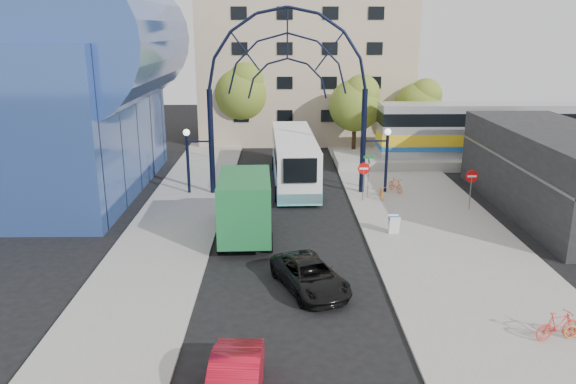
{
  "coord_description": "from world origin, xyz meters",
  "views": [
    {
      "loc": [
        -0.54,
        -22.3,
        10.74
      ],
      "look_at": [
        -0.09,
        6.0,
        2.46
      ],
      "focal_mm": 35.0,
      "sensor_mm": 36.0,
      "label": 1
    }
  ],
  "objects_px": {
    "street_name_sign": "(369,168)",
    "sandwich_board": "(394,222)",
    "tree_north_b": "(243,90)",
    "gateway_arch": "(287,64)",
    "bike_near_a": "(382,191)",
    "do_not_enter_sign": "(472,180)",
    "black_suv": "(310,276)",
    "bike_far_b": "(558,325)",
    "tree_north_a": "(357,102)",
    "green_truck": "(245,205)",
    "tree_north_c": "(420,103)",
    "bike_near_b": "(395,184)",
    "city_bus": "(294,158)",
    "train_car": "(535,130)",
    "stop_sign": "(364,172)"
  },
  "relations": [
    {
      "from": "tree_north_b",
      "to": "tree_north_c",
      "type": "height_order",
      "value": "tree_north_b"
    },
    {
      "from": "bike_near_a",
      "to": "street_name_sign",
      "type": "bearing_deg",
      "value": -177.32
    },
    {
      "from": "train_car",
      "to": "black_suv",
      "type": "bearing_deg",
      "value": -130.58
    },
    {
      "from": "bike_near_a",
      "to": "bike_near_b",
      "type": "xyz_separation_m",
      "value": [
        1.18,
        1.42,
        0.06
      ]
    },
    {
      "from": "tree_north_b",
      "to": "green_truck",
      "type": "distance_m",
      "value": 24.28
    },
    {
      "from": "do_not_enter_sign",
      "to": "tree_north_b",
      "type": "xyz_separation_m",
      "value": [
        -14.88,
        19.93,
        3.29
      ]
    },
    {
      "from": "tree_north_b",
      "to": "gateway_arch",
      "type": "bearing_deg",
      "value": -76.32
    },
    {
      "from": "tree_north_a",
      "to": "bike_far_b",
      "type": "xyz_separation_m",
      "value": [
        3.16,
        -30.7,
        -3.95
      ]
    },
    {
      "from": "sandwich_board",
      "to": "bike_near_a",
      "type": "height_order",
      "value": "sandwich_board"
    },
    {
      "from": "bike_near_b",
      "to": "bike_far_b",
      "type": "height_order",
      "value": "bike_far_b"
    },
    {
      "from": "gateway_arch",
      "to": "tree_north_b",
      "type": "distance_m",
      "value": 16.72
    },
    {
      "from": "gateway_arch",
      "to": "train_car",
      "type": "distance_m",
      "value": 22.27
    },
    {
      "from": "gateway_arch",
      "to": "tree_north_a",
      "type": "relative_size",
      "value": 1.95
    },
    {
      "from": "sandwich_board",
      "to": "tree_north_c",
      "type": "distance_m",
      "value": 23.17
    },
    {
      "from": "do_not_enter_sign",
      "to": "bike_near_a",
      "type": "height_order",
      "value": "do_not_enter_sign"
    },
    {
      "from": "bike_far_b",
      "to": "bike_near_a",
      "type": "bearing_deg",
      "value": -4.26
    },
    {
      "from": "train_car",
      "to": "do_not_enter_sign",
      "type": "bearing_deg",
      "value": -126.87
    },
    {
      "from": "train_car",
      "to": "street_name_sign",
      "type": "bearing_deg",
      "value": -147.58
    },
    {
      "from": "gateway_arch",
      "to": "bike_near_a",
      "type": "xyz_separation_m",
      "value": [
        6.11,
        -1.42,
        -8.01
      ]
    },
    {
      "from": "do_not_enter_sign",
      "to": "black_suv",
      "type": "distance_m",
      "value": 14.73
    },
    {
      "from": "city_bus",
      "to": "green_truck",
      "type": "height_order",
      "value": "green_truck"
    },
    {
      "from": "street_name_sign",
      "to": "train_car",
      "type": "distance_m",
      "value": 17.55
    },
    {
      "from": "stop_sign",
      "to": "bike_far_b",
      "type": "relative_size",
      "value": 1.41
    },
    {
      "from": "bike_near_a",
      "to": "tree_north_a",
      "type": "bearing_deg",
      "value": 94.17
    },
    {
      "from": "street_name_sign",
      "to": "tree_north_c",
      "type": "relative_size",
      "value": 0.43
    },
    {
      "from": "stop_sign",
      "to": "tree_north_a",
      "type": "distance_m",
      "value": 14.23
    },
    {
      "from": "do_not_enter_sign",
      "to": "bike_far_b",
      "type": "relative_size",
      "value": 1.39
    },
    {
      "from": "gateway_arch",
      "to": "tree_north_b",
      "type": "height_order",
      "value": "gateway_arch"
    },
    {
      "from": "train_car",
      "to": "bike_near_a",
      "type": "relative_size",
      "value": 15.46
    },
    {
      "from": "black_suv",
      "to": "street_name_sign",
      "type": "bearing_deg",
      "value": 50.19
    },
    {
      "from": "city_bus",
      "to": "bike_far_b",
      "type": "bearing_deg",
      "value": -69.75
    },
    {
      "from": "street_name_sign",
      "to": "train_car",
      "type": "xyz_separation_m",
      "value": [
        14.8,
        9.4,
        0.77
      ]
    },
    {
      "from": "street_name_sign",
      "to": "bike_near_b",
      "type": "height_order",
      "value": "street_name_sign"
    },
    {
      "from": "tree_north_b",
      "to": "black_suv",
      "type": "bearing_deg",
      "value": -81.36
    },
    {
      "from": "gateway_arch",
      "to": "bike_near_a",
      "type": "relative_size",
      "value": 8.4
    },
    {
      "from": "tree_north_a",
      "to": "green_truck",
      "type": "height_order",
      "value": "tree_north_a"
    },
    {
      "from": "gateway_arch",
      "to": "tree_north_a",
      "type": "distance_m",
      "value": 13.98
    },
    {
      "from": "do_not_enter_sign",
      "to": "green_truck",
      "type": "xyz_separation_m",
      "value": [
        -13.35,
        -4.05,
        -0.2
      ]
    },
    {
      "from": "stop_sign",
      "to": "tree_north_c",
      "type": "relative_size",
      "value": 0.38
    },
    {
      "from": "street_name_sign",
      "to": "sandwich_board",
      "type": "xyz_separation_m",
      "value": [
        0.4,
        -6.62,
        -1.39
      ]
    },
    {
      "from": "tree_north_b",
      "to": "green_truck",
      "type": "height_order",
      "value": "tree_north_b"
    },
    {
      "from": "city_bus",
      "to": "bike_near_b",
      "type": "xyz_separation_m",
      "value": [
        6.77,
        -2.81,
        -1.2
      ]
    },
    {
      "from": "tree_north_c",
      "to": "green_truck",
      "type": "bearing_deg",
      "value": -123.36
    },
    {
      "from": "green_truck",
      "to": "bike_near_b",
      "type": "relative_size",
      "value": 4.4
    },
    {
      "from": "tree_north_c",
      "to": "bike_near_b",
      "type": "height_order",
      "value": "tree_north_c"
    },
    {
      "from": "green_truck",
      "to": "bike_far_b",
      "type": "xyz_separation_m",
      "value": [
        11.63,
        -10.72,
        -1.13
      ]
    },
    {
      "from": "bike_near_a",
      "to": "sandwich_board",
      "type": "bearing_deg",
      "value": -90.17
    },
    {
      "from": "do_not_enter_sign",
      "to": "tree_north_b",
      "type": "bearing_deg",
      "value": 126.74
    },
    {
      "from": "sandwich_board",
      "to": "tree_north_b",
      "type": "relative_size",
      "value": 0.12
    },
    {
      "from": "city_bus",
      "to": "tree_north_c",
      "type": "bearing_deg",
      "value": 41.91
    }
  ]
}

